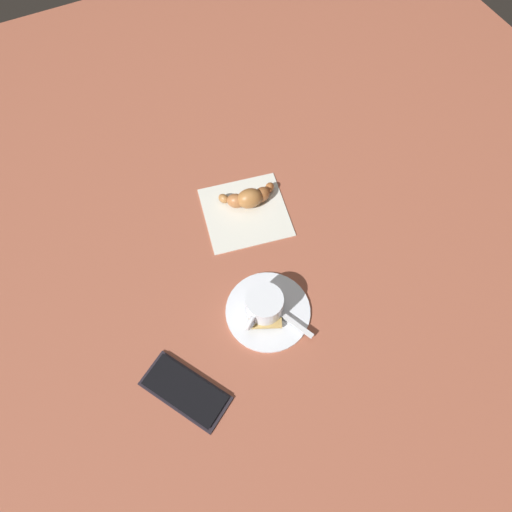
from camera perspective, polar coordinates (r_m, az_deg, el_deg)
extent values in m
plane|color=#A0543D|center=(0.85, -1.19, -0.51)|extent=(1.80, 1.80, 0.00)
cylinder|color=silver|center=(0.80, 1.51, -6.87)|extent=(0.15, 0.15, 0.01)
cylinder|color=silver|center=(0.78, 1.07, -6.10)|extent=(0.06, 0.06, 0.05)
cylinder|color=black|center=(0.78, 1.07, -6.07)|extent=(0.05, 0.05, 0.00)
torus|color=silver|center=(0.76, -0.51, -8.26)|extent=(0.02, 0.03, 0.03)
cube|color=silver|center=(0.79, 3.88, -7.75)|extent=(0.10, 0.06, 0.00)
ellipsoid|color=silver|center=(0.80, -0.06, -4.87)|extent=(0.03, 0.03, 0.01)
cube|color=tan|center=(0.79, 1.19, -8.46)|extent=(0.04, 0.06, 0.01)
cube|color=silver|center=(0.90, -1.34, 5.57)|extent=(0.18, 0.19, 0.00)
ellipsoid|color=#A66F3B|center=(0.91, -4.08, 7.21)|extent=(0.03, 0.03, 0.02)
ellipsoid|color=#A66538|center=(0.89, -2.51, 6.94)|extent=(0.04, 0.05, 0.03)
ellipsoid|color=#A46B37|center=(0.89, -0.80, 7.25)|extent=(0.05, 0.06, 0.04)
ellipsoid|color=#9F5C2F|center=(0.90, 0.71, 7.71)|extent=(0.04, 0.04, 0.03)
ellipsoid|color=#AF6332|center=(0.92, 1.70, 8.59)|extent=(0.03, 0.03, 0.02)
cube|color=black|center=(0.77, -8.89, -16.39)|extent=(0.16, 0.13, 0.01)
cube|color=black|center=(0.77, -8.94, -16.32)|extent=(0.14, 0.12, 0.00)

